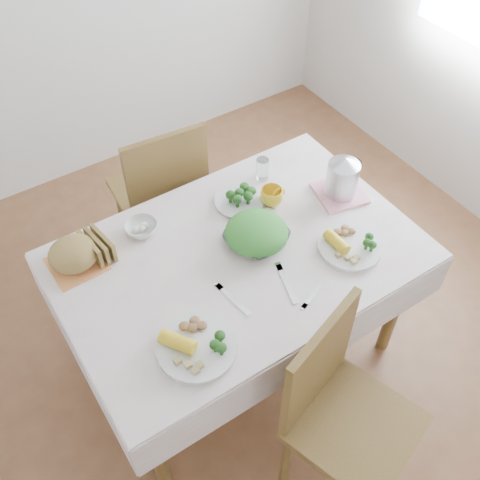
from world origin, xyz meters
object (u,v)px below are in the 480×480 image
chair_near (355,428)px  electric_kettle (343,175)px  dining_table (239,308)px  dinner_plate_right (350,247)px  dinner_plate_left (197,347)px  chair_far (158,193)px  salad_bowl (256,238)px  yellow_mug (272,196)px

chair_near → electric_kettle: size_ratio=4.80×
dining_table → dinner_plate_right: dinner_plate_right is taller
dinner_plate_left → chair_far: bearing=70.7°
salad_bowl → dinner_plate_right: salad_bowl is taller
salad_bowl → chair_near: bearing=-95.0°
dinner_plate_left → electric_kettle: size_ratio=1.48×
dining_table → dinner_plate_right: 0.62m
chair_far → salad_bowl: bearing=100.8°
yellow_mug → dinner_plate_right: bearing=-74.3°
chair_near → dinner_plate_right: chair_near is taller
dining_table → yellow_mug: 0.55m
salad_bowl → yellow_mug: yellow_mug is taller
chair_far → dinner_plate_right: 1.17m
chair_far → electric_kettle: electric_kettle is taller
dinner_plate_left → dining_table: bearing=38.3°
chair_far → electric_kettle: size_ratio=4.82×
chair_far → dinner_plate_left: (-0.39, -1.12, 0.31)m
dining_table → yellow_mug: bearing=31.0°
chair_near → dining_table: bearing=74.3°
salad_bowl → electric_kettle: bearing=4.2°
salad_bowl → dinner_plate_left: size_ratio=0.84×
dining_table → chair_far: 0.83m
chair_far → yellow_mug: bearing=118.4°
chair_far → dinner_plate_left: size_ratio=3.27×
dinner_plate_left → yellow_mug: size_ratio=2.83×
chair_near → salad_bowl: 0.85m
chair_near → electric_kettle: electric_kettle is taller
chair_near → dinner_plate_left: size_ratio=3.25×
chair_near → chair_far: chair_far is taller
chair_near → dinner_plate_right: size_ratio=3.59×
yellow_mug → chair_far: bearing=113.4°
salad_bowl → electric_kettle: 0.50m
dining_table → dinner_plate_left: size_ratio=4.68×
dinner_plate_left → dinner_plate_right: dinner_plate_left is taller
chair_near → chair_far: 1.59m
dining_table → dinner_plate_left: 0.63m
dining_table → dinner_plate_right: size_ratio=5.16×
chair_far → yellow_mug: chair_far is taller
dinner_plate_left → salad_bowl: bearing=33.2°
yellow_mug → electric_kettle: (0.30, -0.13, 0.08)m
dining_table → salad_bowl: size_ratio=5.55×
dining_table → electric_kettle: bearing=4.7°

